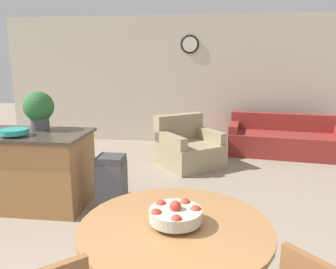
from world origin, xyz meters
TOP-DOWN VIEW (x-y plane):
  - wall_back at (0.00, 6.11)m, footprint 8.00×0.09m
  - dining_table at (0.30, 0.89)m, footprint 1.23×1.23m
  - fruit_bowl at (0.30, 0.89)m, footprint 0.34×0.34m
  - kitchen_island at (-1.67, 2.59)m, footprint 1.43×0.84m
  - teal_bowl at (-1.71, 2.41)m, footprint 0.31×0.31m
  - potted_plant at (-1.60, 2.79)m, footprint 0.37×0.37m
  - trash_bin at (-0.62, 2.50)m, footprint 0.31×0.30m
  - couch at (1.95, 5.32)m, footprint 2.18×1.14m
  - armchair at (0.15, 4.44)m, footprint 1.28×1.29m

SIDE VIEW (x-z plane):
  - couch at x=1.95m, z-range -0.11..0.64m
  - armchair at x=0.15m, z-range -0.13..0.71m
  - trash_bin at x=-0.62m, z-range 0.00..0.70m
  - kitchen_island at x=-1.67m, z-range 0.00..0.92m
  - dining_table at x=0.30m, z-range 0.21..0.95m
  - fruit_bowl at x=0.30m, z-range 0.74..0.90m
  - teal_bowl at x=-1.71m, z-range 0.93..1.01m
  - potted_plant at x=-1.60m, z-range 0.95..1.42m
  - wall_back at x=0.00m, z-range 0.00..2.70m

